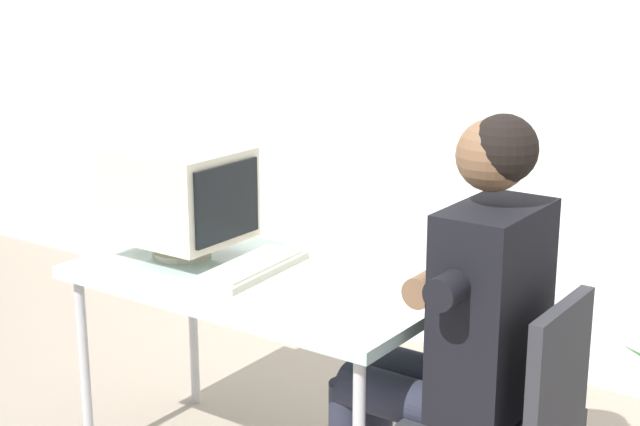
{
  "coord_description": "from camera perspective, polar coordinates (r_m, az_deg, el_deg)",
  "views": [
    {
      "loc": [
        1.88,
        -2.32,
        1.74
      ],
      "look_at": [
        0.24,
        0.0,
        0.98
      ],
      "focal_mm": 53.35,
      "sensor_mm": 36.0,
      "label": 1
    }
  ],
  "objects": [
    {
      "name": "desk",
      "position": [
        3.17,
        -3.59,
        -4.68
      ],
      "size": [
        1.27,
        0.68,
        0.73
      ],
      "color": "#B7B7BC",
      "rests_on": "ground_plane"
    },
    {
      "name": "office_chair",
      "position": [
        2.83,
        11.5,
        -11.77
      ],
      "size": [
        0.42,
        0.42,
        0.84
      ],
      "color": "#4C4C51",
      "rests_on": "ground_plane"
    },
    {
      "name": "wall_back",
      "position": [
        4.05,
        12.43,
        11.22
      ],
      "size": [
        8.0,
        0.1,
        3.0
      ],
      "primitive_type": "cube",
      "color": "silver",
      "rests_on": "ground_plane"
    },
    {
      "name": "keyboard",
      "position": [
        3.18,
        -4.15,
        -3.28
      ],
      "size": [
        0.21,
        0.46,
        0.03
      ],
      "color": "beige",
      "rests_on": "desk"
    },
    {
      "name": "crt_monitor",
      "position": [
        3.32,
        -8.36,
        1.1
      ],
      "size": [
        0.43,
        0.37,
        0.38
      ],
      "color": "beige",
      "rests_on": "desk"
    },
    {
      "name": "person_seated",
      "position": [
        2.8,
        8.32,
        -6.46
      ],
      "size": [
        0.72,
        0.58,
        1.34
      ],
      "color": "black",
      "rests_on": "ground_plane"
    }
  ]
}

